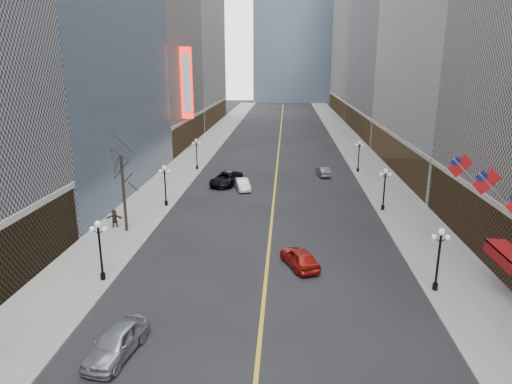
# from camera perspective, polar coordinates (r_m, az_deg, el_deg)

# --- Properties ---
(sidewalk_east) EXTENTS (6.00, 230.00, 0.15)m
(sidewalk_east) POSITION_cam_1_polar(r_m,az_deg,el_deg) (72.13, 13.86, 3.15)
(sidewalk_east) COLOR gray
(sidewalk_east) RESTS_ON ground
(sidewalk_west) EXTENTS (6.00, 230.00, 0.15)m
(sidewalk_west) POSITION_cam_1_polar(r_m,az_deg,el_deg) (72.63, -8.47, 3.52)
(sidewalk_west) COLOR gray
(sidewalk_west) RESTS_ON ground
(lane_line) EXTENTS (0.25, 200.00, 0.02)m
(lane_line) POSITION_cam_1_polar(r_m,az_deg,el_deg) (80.82, 2.81, 4.87)
(lane_line) COLOR gold
(lane_line) RESTS_ON ground
(bldg_east_c) EXTENTS (26.60, 40.60, 48.80)m
(bldg_east_c) POSITION_cam_1_polar(r_m,az_deg,el_deg) (109.53, 20.10, 19.55)
(bldg_east_c) COLOR gray
(bldg_east_c) RESTS_ON ground
(bldg_east_d) EXTENTS (26.60, 46.60, 62.80)m
(bldg_east_d) POSITION_cam_1_polar(r_m,az_deg,el_deg) (151.92, 15.71, 21.24)
(bldg_east_d) COLOR gray
(bldg_east_d) RESTS_ON ground
(bldg_west_c) EXTENTS (26.60, 30.60, 50.80)m
(bldg_west_c) POSITION_cam_1_polar(r_m,az_deg,el_deg) (92.34, -17.17, 21.29)
(bldg_west_c) COLOR gray
(bldg_west_c) RESTS_ON ground
(streetlamp_east_1) EXTENTS (1.26, 0.44, 4.52)m
(streetlamp_east_1) POSITION_cam_1_polar(r_m,az_deg,el_deg) (33.55, 21.91, -7.09)
(streetlamp_east_1) COLOR black
(streetlamp_east_1) RESTS_ON sidewalk_east
(streetlamp_east_2) EXTENTS (1.26, 0.44, 4.52)m
(streetlamp_east_2) POSITION_cam_1_polar(r_m,az_deg,el_deg) (50.06, 15.78, 0.86)
(streetlamp_east_2) COLOR black
(streetlamp_east_2) RESTS_ON sidewalk_east
(streetlamp_east_3) EXTENTS (1.26, 0.44, 4.52)m
(streetlamp_east_3) POSITION_cam_1_polar(r_m,az_deg,el_deg) (67.34, 12.74, 4.80)
(streetlamp_east_3) COLOR black
(streetlamp_east_3) RESTS_ON sidewalk_east
(streetlamp_west_1) EXTENTS (1.26, 0.44, 4.52)m
(streetlamp_west_1) POSITION_cam_1_polar(r_m,az_deg,el_deg) (34.45, -18.96, -6.19)
(streetlamp_west_1) COLOR black
(streetlamp_west_1) RESTS_ON sidewalk_west
(streetlamp_west_2) EXTENTS (1.26, 0.44, 4.52)m
(streetlamp_west_2) POSITION_cam_1_polar(r_m,az_deg,el_deg) (50.67, -11.31, 1.32)
(streetlamp_west_2) COLOR black
(streetlamp_west_2) RESTS_ON sidewalk_west
(streetlamp_west_3) EXTENTS (1.26, 0.44, 4.52)m
(streetlamp_west_3) POSITION_cam_1_polar(r_m,az_deg,el_deg) (67.80, -7.44, 5.13)
(streetlamp_west_3) COLOR black
(streetlamp_west_3) RESTS_ON sidewalk_west
(flag_4) EXTENTS (2.87, 0.12, 2.87)m
(flag_4) POSITION_cam_1_polar(r_m,az_deg,el_deg) (35.27, 27.09, 0.91)
(flag_4) COLOR #B2B2B7
(flag_4) RESTS_ON ground
(flag_5) EXTENTS (2.87, 0.12, 2.87)m
(flag_5) POSITION_cam_1_polar(r_m,az_deg,el_deg) (39.78, 24.36, 2.77)
(flag_5) COLOR #B2B2B7
(flag_5) RESTS_ON ground
(awning_c) EXTENTS (1.40, 4.00, 0.93)m
(awning_c) POSITION_cam_1_polar(r_m,az_deg,el_deg) (35.08, 28.68, -6.62)
(awning_c) COLOR maroon
(awning_c) RESTS_ON ground
(theatre_marquee) EXTENTS (2.00, 0.55, 12.00)m
(theatre_marquee) POSITION_cam_1_polar(r_m,az_deg,el_deg) (81.26, -8.65, 13.29)
(theatre_marquee) COLOR red
(theatre_marquee) RESTS_ON ground
(tree_west_far) EXTENTS (3.60, 3.60, 7.92)m
(tree_west_far) POSITION_cam_1_polar(r_m,az_deg,el_deg) (43.01, -16.45, 2.99)
(tree_west_far) COLOR #2D231C
(tree_west_far) RESTS_ON sidewalk_west
(car_nb_near) EXTENTS (2.72, 5.05, 1.63)m
(car_nb_near) POSITION_cam_1_polar(r_m,az_deg,el_deg) (26.94, -17.08, -17.48)
(car_nb_near) COLOR #A1A4A8
(car_nb_near) RESTS_ON ground
(car_nb_mid) EXTENTS (2.54, 4.47, 1.39)m
(car_nb_mid) POSITION_cam_1_polar(r_m,az_deg,el_deg) (57.05, -1.70, 0.96)
(car_nb_mid) COLOR silver
(car_nb_mid) RESTS_ON ground
(car_nb_far) EXTENTS (4.27, 6.62, 1.70)m
(car_nb_far) POSITION_cam_1_polar(r_m,az_deg,el_deg) (59.39, -3.78, 1.68)
(car_nb_far) COLOR black
(car_nb_far) RESTS_ON ground
(car_sb_mid) EXTENTS (3.44, 4.88, 1.54)m
(car_sb_mid) POSITION_cam_1_polar(r_m,az_deg,el_deg) (35.85, 5.48, -8.17)
(car_sb_mid) COLOR #A01811
(car_sb_mid) RESTS_ON ground
(car_sb_far) EXTENTS (2.05, 4.16, 1.31)m
(car_sb_far) POSITION_cam_1_polar(r_m,az_deg,el_deg) (64.74, 8.40, 2.55)
(car_sb_far) COLOR #565C5F
(car_sb_far) RESTS_ON ground
(ped_west_far) EXTENTS (1.66, 0.58, 1.76)m
(ped_west_far) POSITION_cam_1_polar(r_m,az_deg,el_deg) (45.62, -17.28, -3.17)
(ped_west_far) COLOR black
(ped_west_far) RESTS_ON sidewalk_west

